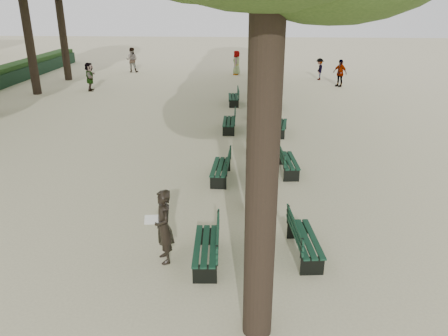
{
  "coord_description": "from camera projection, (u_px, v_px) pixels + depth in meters",
  "views": [
    {
      "loc": [
        1.28,
        -8.36,
        5.68
      ],
      "look_at": [
        0.6,
        3.0,
        1.2
      ],
      "focal_mm": 35.0,
      "sensor_mm": 36.0,
      "label": 1
    }
  ],
  "objects": [
    {
      "name": "ground",
      "position": [
        190.0,
        265.0,
        9.91
      ],
      "size": [
        120.0,
        120.0,
        0.0
      ],
      "primitive_type": "plane",
      "color": "beige",
      "rests_on": "ground"
    },
    {
      "name": "pedestrian_b",
      "position": [
        319.0,
        69.0,
        31.65
      ],
      "size": [
        0.36,
        1.01,
        1.54
      ],
      "primitive_type": "imported",
      "rotation": [
        0.0,
        0.0,
        4.66
      ],
      "color": "#262628",
      "rests_on": "ground"
    },
    {
      "name": "bench_left_3",
      "position": [
        233.0,
        100.0,
        24.52
      ],
      "size": [
        0.69,
        1.84,
        0.92
      ],
      "color": "black",
      "rests_on": "ground"
    },
    {
      "name": "bench_right_1",
      "position": [
        288.0,
        165.0,
        15.01
      ],
      "size": [
        0.73,
        1.85,
        0.92
      ],
      "color": "black",
      "rests_on": "ground"
    },
    {
      "name": "pedestrian_e",
      "position": [
        90.0,
        77.0,
        27.93
      ],
      "size": [
        0.76,
        1.7,
        1.79
      ],
      "primitive_type": "imported",
      "rotation": [
        0.0,
        0.0,
        1.82
      ],
      "color": "#262628",
      "rests_on": "ground"
    },
    {
      "name": "bench_left_1",
      "position": [
        221.0,
        172.0,
        14.44
      ],
      "size": [
        0.63,
        1.82,
        0.92
      ],
      "color": "black",
      "rests_on": "ground"
    },
    {
      "name": "pedestrian_c",
      "position": [
        340.0,
        73.0,
        29.25
      ],
      "size": [
        0.98,
        1.01,
        1.8
      ],
      "primitive_type": "imported",
      "rotation": [
        0.0,
        0.0,
        5.47
      ],
      "color": "#262628",
      "rests_on": "ground"
    },
    {
      "name": "bench_left_0",
      "position": [
        206.0,
        252.0,
        9.91
      ],
      "size": [
        0.67,
        1.83,
        0.92
      ],
      "color": "black",
      "rests_on": "ground"
    },
    {
      "name": "bench_right_2",
      "position": [
        280.0,
        128.0,
        19.27
      ],
      "size": [
        0.78,
        1.86,
        0.92
      ],
      "color": "black",
      "rests_on": "ground"
    },
    {
      "name": "pedestrian_a",
      "position": [
        132.0,
        60.0,
        34.82
      ],
      "size": [
        0.94,
        0.4,
        1.93
      ],
      "primitive_type": "imported",
      "rotation": [
        0.0,
        0.0,
        3.13
      ],
      "color": "#262628",
      "rests_on": "ground"
    },
    {
      "name": "pedestrian_d",
      "position": [
        237.0,
        63.0,
        33.71
      ],
      "size": [
        0.47,
        0.93,
        1.82
      ],
      "primitive_type": "imported",
      "rotation": [
        0.0,
        0.0,
        4.59
      ],
      "color": "#262628",
      "rests_on": "ground"
    },
    {
      "name": "bench_right_0",
      "position": [
        305.0,
        245.0,
        10.18
      ],
      "size": [
        0.76,
        1.85,
        0.92
      ],
      "color": "black",
      "rests_on": "ground"
    },
    {
      "name": "man_with_map",
      "position": [
        164.0,
        227.0,
        9.76
      ],
      "size": [
        0.74,
        0.79,
        1.76
      ],
      "color": "black",
      "rests_on": "ground"
    },
    {
      "name": "bench_left_2",
      "position": [
        229.0,
        125.0,
        19.69
      ],
      "size": [
        0.6,
        1.81,
        0.92
      ],
      "color": "black",
      "rests_on": "ground"
    },
    {
      "name": "bench_right_3",
      "position": [
        275.0,
        103.0,
        23.76
      ],
      "size": [
        0.66,
        1.83,
        0.92
      ],
      "color": "black",
      "rests_on": "ground"
    }
  ]
}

